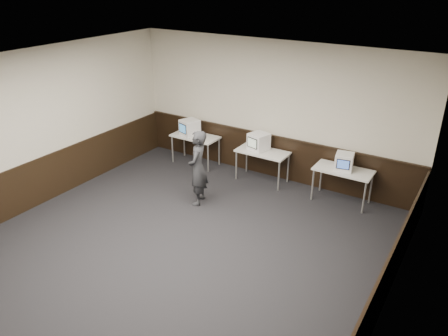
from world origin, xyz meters
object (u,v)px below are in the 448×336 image
object	(u,v)px
desk_center	(262,154)
desk_left	(195,138)
person	(198,168)
emac_center	(259,142)
desk_right	(343,173)
emac_left	(190,128)
emac_right	(344,162)

from	to	relation	value
desk_center	desk_left	bearing A→B (deg)	180.00
desk_left	desk_center	xyz separation A→B (m)	(1.90, 0.00, 0.00)
person	emac_center	bearing A→B (deg)	143.56
desk_right	emac_left	xyz separation A→B (m)	(-3.94, -0.03, 0.27)
emac_left	emac_right	size ratio (longest dim) A/B	1.20
desk_left	desk_center	bearing A→B (deg)	0.00
emac_left	person	distance (m)	2.15
desk_left	person	world-z (taller)	person
emac_left	emac_right	distance (m)	3.94
desk_right	person	bearing A→B (deg)	-146.97
person	desk_right	bearing A→B (deg)	103.82
desk_center	emac_right	bearing A→B (deg)	-0.25
emac_left	emac_right	bearing A→B (deg)	18.72
emac_left	emac_center	xyz separation A→B (m)	(1.92, 0.06, -0.00)
emac_left	emac_center	distance (m)	1.92
emac_left	emac_right	world-z (taller)	emac_left
desk_right	person	size ratio (longest dim) A/B	0.74
desk_left	emac_left	distance (m)	0.31
desk_center	person	bearing A→B (deg)	-111.41
emac_left	desk_left	bearing A→B (deg)	29.55
desk_left	emac_center	xyz separation A→B (m)	(1.77, 0.03, 0.27)
desk_center	person	distance (m)	1.78
desk_left	emac_center	size ratio (longest dim) A/B	2.36
desk_right	person	distance (m)	3.04
desk_right	emac_center	xyz separation A→B (m)	(-2.03, 0.03, 0.27)
desk_right	desk_center	bearing A→B (deg)	180.00
desk_center	emac_left	size ratio (longest dim) A/B	2.30
emac_left	desk_right	bearing A→B (deg)	18.84
desk_left	emac_center	bearing A→B (deg)	0.93
desk_right	emac_right	distance (m)	0.25
emac_right	desk_left	bearing A→B (deg)	168.96
desk_left	emac_left	world-z (taller)	emac_left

